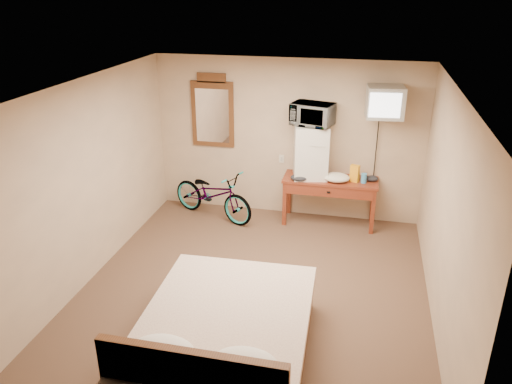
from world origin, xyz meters
TOP-DOWN VIEW (x-y plane):
  - room at (-0.00, 0.00)m, footprint 4.60×4.64m
  - desk at (0.73, 2.00)m, footprint 1.43×0.55m
  - mini_fridge at (0.40, 2.05)m, footprint 0.58×0.57m
  - microwave at (0.40, 2.05)m, footprint 0.68×0.54m
  - snack_bag at (1.08, 1.99)m, footprint 0.15×0.12m
  - blue_cup at (1.22, 1.97)m, footprint 0.08×0.08m
  - cloth_cream at (0.82, 1.94)m, footprint 0.41×0.31m
  - cloth_dark_a at (0.27, 1.84)m, footprint 0.26×0.19m
  - cloth_dark_b at (1.35, 2.07)m, footprint 0.19×0.15m
  - crt_television at (1.42, 2.02)m, footprint 0.55×0.61m
  - wall_mirror at (-1.20, 2.27)m, footprint 0.69×0.04m
  - bicycle at (-1.11, 1.84)m, footprint 1.61×1.06m
  - bed at (0.00, -1.37)m, footprint 1.69×2.20m

SIDE VIEW (x-z plane):
  - bed at x=0.00m, z-range -0.16..0.74m
  - bicycle at x=-1.11m, z-range 0.00..0.80m
  - desk at x=0.73m, z-range 0.26..1.01m
  - cloth_dark_b at x=1.35m, z-range 0.75..0.83m
  - cloth_dark_a at x=0.27m, z-range 0.75..0.85m
  - cloth_cream at x=0.82m, z-range 0.75..0.88m
  - blue_cup at x=1.22m, z-range 0.75..0.90m
  - snack_bag at x=1.08m, z-range 0.75..1.01m
  - mini_fridge at x=0.40m, z-range 0.75..1.57m
  - room at x=0.00m, z-range 0.00..2.50m
  - wall_mirror at x=-1.20m, z-range 1.05..2.21m
  - microwave at x=0.40m, z-range 1.57..1.89m
  - crt_television at x=1.42m, z-range 1.75..2.19m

